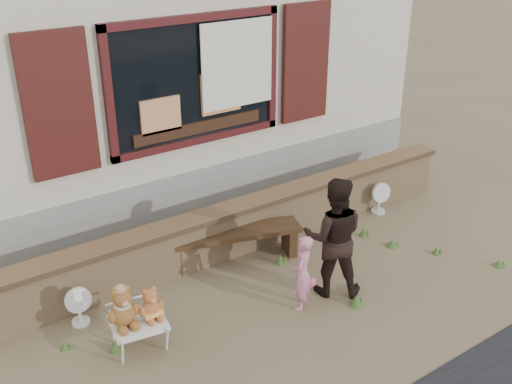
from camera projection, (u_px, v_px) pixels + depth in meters
ground at (284, 285)px, 7.16m from camera, size 80.00×80.00×0.00m
shopfront at (119, 50)px, 9.62m from camera, size 8.04×5.13×4.00m
brick_wall at (238, 227)px, 7.76m from camera, size 7.10×0.36×0.67m
bench at (234, 239)px, 7.50m from camera, size 1.74×0.86×0.44m
folding_chair at (138, 323)px, 6.03m from camera, size 0.60×0.55×0.33m
teddy_bear_left at (122, 306)px, 5.87m from camera, size 0.37×0.34×0.45m
teddy_bear_right at (150, 302)px, 5.99m from camera, size 0.30×0.27×0.37m
child at (302, 273)px, 6.59m from camera, size 0.39×0.37×0.90m
adult at (333, 237)px, 6.75m from camera, size 0.89×0.86×1.45m
fan_left at (78, 306)px, 6.41m from camera, size 0.29×0.20×0.46m
fan_right at (379, 198)px, 8.75m from camera, size 0.31×0.20×0.48m
grass_tufts at (300, 298)px, 6.83m from camera, size 5.14×1.75×0.15m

